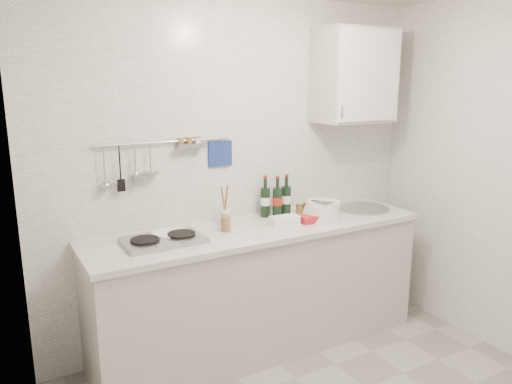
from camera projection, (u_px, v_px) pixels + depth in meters
back_wall at (239, 173)px, 3.67m from camera, size 3.00×0.02×2.50m
wall_left at (47, 278)px, 1.76m from camera, size 0.02×2.80×2.50m
counter at (260, 291)px, 3.60m from camera, size 2.44×0.64×0.96m
wall_rail at (162, 156)px, 3.31m from camera, size 0.98×0.09×0.34m
wall_cabinet at (354, 76)px, 3.79m from camera, size 0.60×0.38×0.70m
plate_stack_hob at (169, 235)px, 3.25m from camera, size 0.25×0.25×0.04m
plate_stack_sink at (322, 210)px, 3.69m from camera, size 0.32×0.30×0.13m
wine_bottles at (276, 196)px, 3.71m from camera, size 0.24×0.12×0.31m
butter_dish at (285, 220)px, 3.53m from camera, size 0.21×0.12×0.06m
strawberry_punnet at (308, 219)px, 3.58m from camera, size 0.13×0.13×0.05m
utensil_crock at (225, 215)px, 3.52m from camera, size 0.07×0.07×0.29m
jar_a at (224, 219)px, 3.51m from camera, size 0.06×0.06×0.09m
jar_b at (300, 208)px, 3.82m from camera, size 0.07×0.07×0.08m
jar_c at (309, 208)px, 3.80m from camera, size 0.07×0.07×0.09m
jar_d at (226, 223)px, 3.37m from camera, size 0.07×0.07×0.11m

